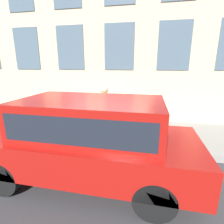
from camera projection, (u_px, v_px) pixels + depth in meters
ground_plane at (103, 151)px, 5.19m from camera, size 80.00×80.00×0.00m
sidewalk at (112, 131)px, 6.46m from camera, size 2.75×60.00×0.18m
fire_hydrant at (120, 126)px, 5.57m from camera, size 0.30×0.42×0.82m
person at (105, 105)px, 6.00m from camera, size 0.39×0.26×1.62m
parked_truck_red_near at (89, 135)px, 3.70m from camera, size 1.88×4.62×1.81m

